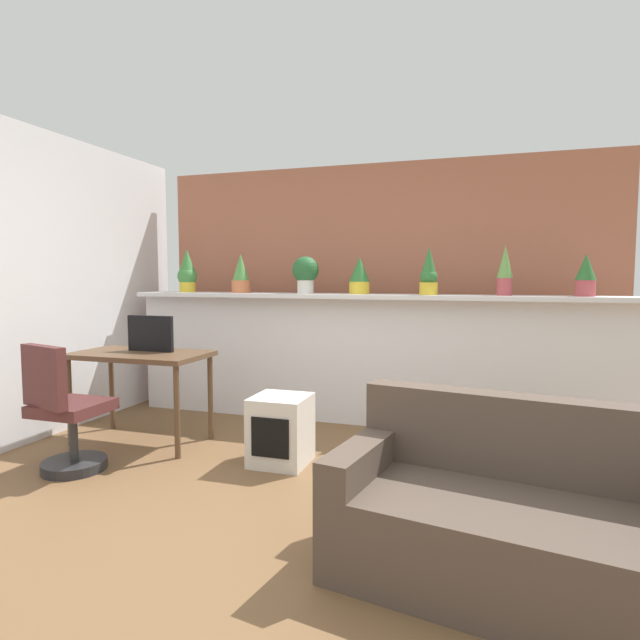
{
  "coord_description": "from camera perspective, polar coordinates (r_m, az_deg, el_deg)",
  "views": [
    {
      "loc": [
        1.07,
        -2.69,
        1.37
      ],
      "look_at": [
        -0.22,
        1.34,
        1.02
      ],
      "focal_mm": 29.38,
      "sensor_mm": 36.0,
      "label": 1
    }
  ],
  "objects": [
    {
      "name": "potted_plant_1",
      "position": [
        5.2,
        -8.63,
        4.92
      ],
      "size": [
        0.18,
        0.18,
        0.38
      ],
      "color": "#C66B42",
      "rests_on": "plant_shelf"
    },
    {
      "name": "couch",
      "position": [
        2.63,
        20.31,
        -19.97
      ],
      "size": [
        1.67,
        1.02,
        0.8
      ],
      "color": "brown",
      "rests_on": "ground"
    },
    {
      "name": "office_chair",
      "position": [
        4.1,
        -26.03,
        -9.56
      ],
      "size": [
        0.49,
        0.5,
        0.91
      ],
      "color": "#262628",
      "rests_on": "ground"
    },
    {
      "name": "side_cube_shelf",
      "position": [
        3.92,
        -4.32,
        -11.86
      ],
      "size": [
        0.4,
        0.41,
        0.5
      ],
      "color": "silver",
      "rests_on": "ground"
    },
    {
      "name": "brick_wall_behind",
      "position": [
        5.4,
        6.31,
        3.46
      ],
      "size": [
        4.6,
        0.1,
        2.5
      ],
      "primitive_type": "cube",
      "color": "#AD664C",
      "rests_on": "ground"
    },
    {
      "name": "divider_wall",
      "position": [
        4.87,
        4.84,
        -4.52
      ],
      "size": [
        4.6,
        0.16,
        1.17
      ],
      "primitive_type": "cube",
      "color": "silver",
      "rests_on": "ground"
    },
    {
      "name": "potted_plant_5",
      "position": [
        4.67,
        19.49,
        5.15
      ],
      "size": [
        0.13,
        0.13,
        0.42
      ],
      "color": "#B7474C",
      "rests_on": "plant_shelf"
    },
    {
      "name": "potted_plant_2",
      "position": [
        4.97,
        -1.59,
        5.19
      ],
      "size": [
        0.25,
        0.25,
        0.35
      ],
      "color": "silver",
      "rests_on": "plant_shelf"
    },
    {
      "name": "potted_plant_3",
      "position": [
        4.82,
        4.31,
        4.88
      ],
      "size": [
        0.19,
        0.19,
        0.34
      ],
      "color": "gold",
      "rests_on": "plant_shelf"
    },
    {
      "name": "potted_plant_6",
      "position": [
        4.71,
        26.96,
        4.41
      ],
      "size": [
        0.16,
        0.16,
        0.34
      ],
      "color": "#B7474C",
      "rests_on": "plant_shelf"
    },
    {
      "name": "potted_plant_0",
      "position": [
        5.52,
        -14.26,
        5.1
      ],
      "size": [
        0.2,
        0.2,
        0.44
      ],
      "color": "gold",
      "rests_on": "plant_shelf"
    },
    {
      "name": "plant_shelf",
      "position": [
        4.77,
        4.78,
        2.59
      ],
      "size": [
        4.6,
        0.37,
        0.04
      ],
      "primitive_type": "cube",
      "color": "silver",
      "rests_on": "divider_wall"
    },
    {
      "name": "desk",
      "position": [
        4.55,
        -18.98,
        -4.41
      ],
      "size": [
        1.1,
        0.6,
        0.75
      ],
      "color": "brown",
      "rests_on": "ground"
    },
    {
      "name": "potted_plant_4",
      "position": [
        4.64,
        11.76,
        4.94
      ],
      "size": [
        0.16,
        0.16,
        0.42
      ],
      "color": "gold",
      "rests_on": "plant_shelf"
    },
    {
      "name": "ground_plane",
      "position": [
        3.2,
        -3.82,
        -20.58
      ],
      "size": [
        12.0,
        12.0,
        0.0
      ],
      "primitive_type": "plane",
      "color": "brown"
    },
    {
      "name": "tv_monitor",
      "position": [
        4.55,
        -17.98,
        -1.41
      ],
      "size": [
        0.42,
        0.04,
        0.3
      ],
      "primitive_type": "cube",
      "color": "black",
      "rests_on": "desk"
    }
  ]
}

